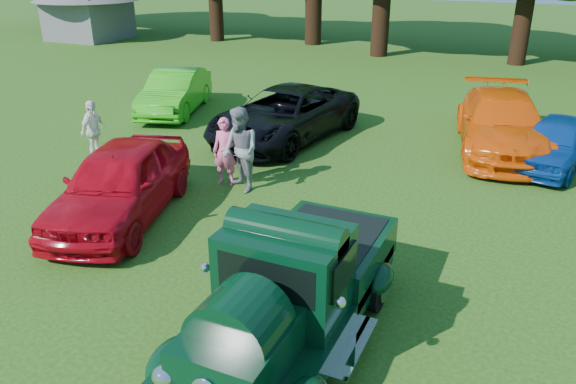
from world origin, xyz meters
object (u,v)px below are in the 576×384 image
at_px(red_convertible, 120,183).
at_px(back_car_orange, 502,124).
at_px(spectator_white, 93,130).
at_px(back_car_blue, 556,143).
at_px(spectator_pink, 225,152).
at_px(spectator_grey, 240,150).
at_px(back_car_lime, 175,92).
at_px(back_car_black, 285,115).
at_px(hero_pickup, 292,293).

distance_m(red_convertible, back_car_orange, 10.25).
bearing_deg(back_car_orange, spectator_white, -163.35).
relative_size(back_car_blue, spectator_pink, 2.34).
bearing_deg(spectator_grey, back_car_lime, 168.16).
height_order(back_car_orange, spectator_white, spectator_white).
xyz_separation_m(red_convertible, spectator_grey, (1.54, 2.30, 0.20)).
distance_m(back_car_black, spectator_white, 5.31).
bearing_deg(back_car_orange, spectator_grey, -144.99).
bearing_deg(red_convertible, spectator_grey, 39.88).
relative_size(back_car_lime, spectator_pink, 2.66).
height_order(back_car_black, back_car_orange, back_car_orange).
relative_size(red_convertible, back_car_blue, 1.20).
distance_m(spectator_grey, spectator_white, 4.58).
bearing_deg(back_car_blue, back_car_orange, 166.90).
bearing_deg(back_car_blue, hero_pickup, -94.66).
bearing_deg(back_car_blue, spectator_grey, -129.83).
height_order(hero_pickup, back_car_blue, hero_pickup).
xyz_separation_m(back_car_black, spectator_white, (-3.89, -3.61, 0.04)).
distance_m(back_car_lime, back_car_blue, 11.94).
height_order(back_car_orange, spectator_grey, spectator_grey).
xyz_separation_m(back_car_lime, back_car_black, (4.69, -1.20, 0.04)).
height_order(back_car_black, spectator_pink, spectator_pink).
height_order(red_convertible, spectator_grey, spectator_grey).
relative_size(hero_pickup, back_car_orange, 0.89).
xyz_separation_m(back_car_black, spectator_grey, (0.68, -3.86, 0.22)).
bearing_deg(spectator_grey, spectator_pink, -167.74).
distance_m(back_car_lime, back_car_orange, 10.55).
bearing_deg(spectator_grey, red_convertible, -92.33).
height_order(red_convertible, back_car_lime, red_convertible).
bearing_deg(back_car_orange, back_car_blue, -39.00).
bearing_deg(hero_pickup, spectator_pink, 129.16).
xyz_separation_m(red_convertible, back_car_black, (0.86, 6.16, -0.02)).
xyz_separation_m(back_car_black, back_car_blue, (7.24, 0.85, -0.11)).
distance_m(back_car_black, back_car_orange, 6.06).
height_order(back_car_lime, back_car_black, back_car_black).
bearing_deg(spectator_pink, red_convertible, -121.73).
bearing_deg(back_car_lime, spectator_white, -98.74).
xyz_separation_m(hero_pickup, back_car_lime, (-8.71, 9.62, -0.11)).
xyz_separation_m(hero_pickup, spectator_white, (-7.92, 4.80, -0.02)).
relative_size(back_car_lime, spectator_white, 2.72).
height_order(red_convertible, spectator_pink, spectator_pink).
bearing_deg(back_car_blue, red_convertible, -124.63).
height_order(red_convertible, back_car_blue, red_convertible).
xyz_separation_m(hero_pickup, back_car_black, (-4.02, 8.42, -0.06)).
xyz_separation_m(hero_pickup, red_convertible, (-4.89, 2.25, -0.04)).
relative_size(back_car_lime, back_car_blue, 1.14).
bearing_deg(back_car_lime, back_car_blue, -19.77).
relative_size(red_convertible, spectator_grey, 2.33).
xyz_separation_m(back_car_blue, spectator_white, (-11.14, -4.46, 0.15)).
bearing_deg(spectator_white, back_car_black, -53.99).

